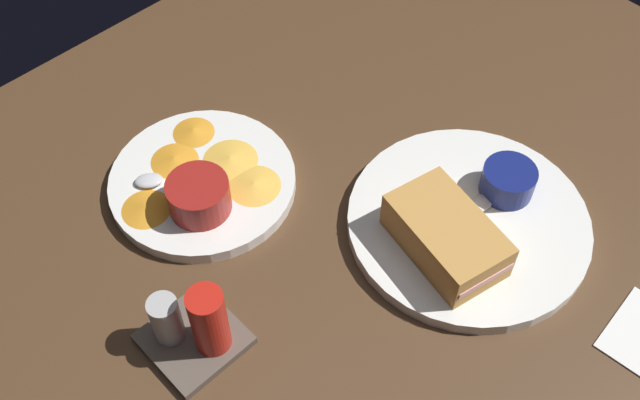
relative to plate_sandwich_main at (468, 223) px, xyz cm
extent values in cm
cube|color=#4C331E|center=(1.44, 6.81, -2.30)|extent=(110.00, 110.00, 3.00)
cylinder|color=white|center=(0.00, 0.00, 0.00)|extent=(26.94, 26.94, 1.60)
cube|color=#C68C42|center=(-0.56, 5.09, 3.20)|extent=(14.27, 10.08, 4.80)
cube|color=#DB938E|center=(-0.56, 5.09, 3.20)|extent=(14.40, 9.54, 0.80)
cylinder|color=navy|center=(-0.29, -6.05, 2.52)|extent=(6.06, 6.06, 3.44)
cylinder|color=black|center=(-0.29, -6.05, 3.84)|extent=(4.97, 4.97, 0.60)
cube|color=silver|center=(1.34, 3.08, 1.05)|extent=(1.75, 5.56, 0.40)
ellipsoid|color=silver|center=(0.37, -2.33, 1.20)|extent=(2.73, 3.54, 0.80)
cylinder|color=white|center=(25.10, 17.65, 0.00)|extent=(21.60, 21.60, 1.60)
cylinder|color=maroon|center=(21.86, 20.35, 2.79)|extent=(6.99, 6.99, 3.97)
cylinder|color=olive|center=(21.86, 20.35, 4.37)|extent=(5.73, 5.73, 0.60)
cube|color=silver|center=(25.40, 18.04, 1.05)|extent=(3.93, 4.89, 0.40)
ellipsoid|color=silver|center=(28.68, 22.45, 1.20)|extent=(3.68, 3.88, 0.80)
cone|color=orange|center=(25.82, 24.96, 1.10)|extent=(7.90, 7.90, 0.60)
cone|color=gold|center=(20.02, 14.08, 1.10)|extent=(8.63, 8.63, 0.60)
cone|color=orange|center=(31.33, 13.98, 1.10)|extent=(7.15, 7.15, 0.60)
cone|color=gold|center=(24.85, 13.61, 1.10)|extent=(7.93, 7.93, 0.60)
cone|color=orange|center=(29.29, 18.38, 1.10)|extent=(7.26, 7.26, 0.60)
cube|color=brown|center=(10.03, 30.80, -0.30)|extent=(9.00, 9.00, 1.00)
cylinder|color=red|center=(8.23, 29.60, 4.45)|extent=(3.60, 3.60, 8.50)
cylinder|color=#B2B2B2|center=(11.83, 32.20, 3.20)|extent=(3.00, 3.00, 6.00)
camera|label=1|loc=(-23.85, 45.84, 68.22)|focal=42.35mm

